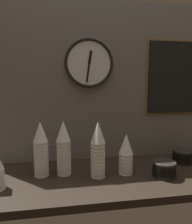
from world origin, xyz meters
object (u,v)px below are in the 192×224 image
(cup_stack_center, at_px, (98,149))
(cup_stack_center_left, at_px, (64,148))
(bowl_stack_far_right, at_px, (182,156))
(wall_clock, at_px, (89,63))
(cup_stack_center_right, at_px, (126,154))
(menu_board, at_px, (176,78))
(bowl_stack_right, at_px, (164,168))
(cup_stack_left, at_px, (41,149))

(cup_stack_center, bearing_deg, cup_stack_center_left, 162.16)
(bowl_stack_far_right, bearing_deg, cup_stack_center, -169.64)
(cup_stack_center_left, height_order, wall_clock, wall_clock)
(cup_stack_center_right, height_order, menu_board, menu_board)
(cup_stack_center_right, bearing_deg, wall_clock, 126.59)
(cup_stack_center, relative_size, menu_board, 0.61)
(cup_stack_center_right, distance_m, menu_board, 0.67)
(bowl_stack_right, relative_size, wall_clock, 0.41)
(wall_clock, relative_size, menu_board, 0.61)
(bowl_stack_far_right, xyz_separation_m, menu_board, (0.02, 0.16, 0.51))
(cup_stack_left, height_order, cup_stack_center_left, same)
(cup_stack_center, distance_m, cup_stack_center_left, 0.20)
(cup_stack_center_left, height_order, bowl_stack_far_right, cup_stack_center_left)
(bowl_stack_far_right, height_order, menu_board, menu_board)
(cup_stack_center_right, xyz_separation_m, cup_stack_center_left, (-0.35, 0.05, 0.04))
(cup_stack_center_right, bearing_deg, bowl_stack_right, -20.19)
(cup_stack_left, bearing_deg, wall_clock, 33.09)
(cup_stack_center_left, bearing_deg, bowl_stack_far_right, 3.44)
(cup_stack_left, relative_size, cup_stack_center_left, 1.00)
(wall_clock, bearing_deg, bowl_stack_right, -39.80)
(cup_stack_center_right, xyz_separation_m, bowl_stack_far_right, (0.42, 0.09, -0.07))
(wall_clock, height_order, menu_board, menu_board)
(wall_clock, bearing_deg, cup_stack_center, -86.67)
(cup_stack_center_left, distance_m, menu_board, 0.91)
(menu_board, bearing_deg, bowl_stack_right, -125.42)
(cup_stack_left, xyz_separation_m, bowl_stack_right, (0.68, -0.12, -0.11))
(cup_stack_center, xyz_separation_m, menu_board, (0.60, 0.27, 0.40))
(cup_stack_center_right, xyz_separation_m, wall_clock, (-0.18, 0.24, 0.53))
(bowl_stack_far_right, bearing_deg, cup_stack_left, -177.23)
(menu_board, bearing_deg, cup_stack_left, -167.42)
(bowl_stack_far_right, distance_m, wall_clock, 0.86)
(cup_stack_left, bearing_deg, bowl_stack_far_right, 2.77)
(bowl_stack_far_right, distance_m, menu_board, 0.54)
(cup_stack_center_right, bearing_deg, cup_stack_left, 174.13)
(cup_stack_center_right, xyz_separation_m, cup_stack_center, (-0.17, -0.01, 0.04))
(cup_stack_center_right, relative_size, menu_board, 0.46)
(bowl_stack_right, xyz_separation_m, wall_clock, (-0.38, 0.32, 0.60))
(cup_stack_center_left, height_order, bowl_stack_right, cup_stack_center_left)
(menu_board, bearing_deg, bowl_stack_far_right, -95.46)
(cup_stack_center_right, distance_m, cup_stack_left, 0.48)
(bowl_stack_right, bearing_deg, cup_stack_center_left, 167.77)
(bowl_stack_far_right, bearing_deg, bowl_stack_right, -142.51)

